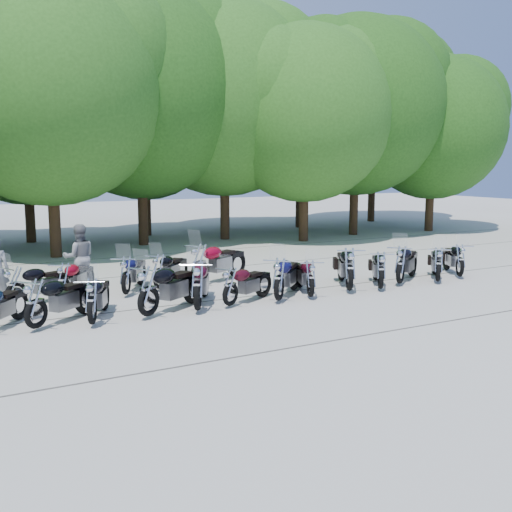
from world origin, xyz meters
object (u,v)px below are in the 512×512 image
motorcycle_3 (148,289)px  motorcycle_16 (159,270)px  motorcycle_1 (35,302)px  motorcycle_6 (279,278)px  motorcycle_8 (350,268)px  motorcycle_13 (16,285)px  motorcycle_10 (401,263)px  motorcycle_17 (200,263)px  motorcycle_4 (197,284)px  motorcycle_7 (310,277)px  motorcycle_15 (126,274)px  motorcycle_9 (381,269)px  motorcycle_11 (438,263)px  motorcycle_14 (64,280)px  motorcycle_5 (230,285)px  motorcycle_2 (92,300)px  motorcycle_12 (460,259)px  rider_1 (79,257)px

motorcycle_3 → motorcycle_16: size_ratio=1.19×
motorcycle_1 → motorcycle_6: (5.96, -0.19, 0.02)m
motorcycle_8 → motorcycle_13: size_ratio=1.21×
motorcycle_1 → motorcycle_10: bearing=-128.3°
motorcycle_6 → motorcycle_17: size_ratio=0.94×
motorcycle_4 → motorcycle_6: (2.28, -0.01, -0.05)m
motorcycle_3 → motorcycle_13: motorcycle_3 is taller
motorcycle_7 → motorcycle_15: bearing=-10.0°
motorcycle_4 → motorcycle_15: 2.80m
motorcycle_17 → motorcycle_8: bearing=-157.0°
motorcycle_9 → motorcycle_1: bearing=33.2°
motorcycle_8 → motorcycle_11: (3.18, -0.19, -0.10)m
motorcycle_6 → motorcycle_14: 5.64m
motorcycle_4 → motorcycle_6: 2.28m
motorcycle_13 → motorcycle_16: size_ratio=1.00×
motorcycle_1 → motorcycle_11: motorcycle_1 is taller
motorcycle_14 → motorcycle_17: bearing=-141.9°
motorcycle_3 → motorcycle_10: 7.80m
motorcycle_7 → motorcycle_11: size_ratio=0.95×
motorcycle_7 → motorcycle_10: motorcycle_10 is taller
motorcycle_6 → motorcycle_13: 6.64m
motorcycle_7 → motorcycle_15: 5.00m
motorcycle_8 → motorcycle_15: (-5.63, 2.50, -0.10)m
motorcycle_5 → motorcycle_11: 6.88m
motorcycle_3 → motorcycle_16: bearing=-55.7°
motorcycle_13 → motorcycle_7: bearing=-133.4°
motorcycle_2 → motorcycle_12: motorcycle_2 is taller
motorcycle_3 → motorcycle_17: motorcycle_17 is taller
motorcycle_4 → motorcycle_6: motorcycle_4 is taller
motorcycle_4 → rider_1: 4.58m
motorcycle_4 → motorcycle_7: 3.26m
motorcycle_16 → motorcycle_12: bearing=-151.0°
motorcycle_8 → motorcycle_16: bearing=-2.0°
motorcycle_13 → motorcycle_4: bearing=-147.7°
motorcycle_12 → motorcycle_14: bearing=18.5°
motorcycle_1 → motorcycle_17: 5.67m
motorcycle_8 → motorcycle_17: (-3.34, 2.80, -0.01)m
motorcycle_7 → motorcycle_13: bearing=0.7°
motorcycle_14 → motorcycle_17: (3.89, 0.09, 0.14)m
motorcycle_4 → motorcycle_13: size_ratio=1.20×
motorcycle_13 → motorcycle_10: bearing=-126.0°
motorcycle_15 → motorcycle_17: size_ratio=0.87×
motorcycle_2 → motorcycle_6: (4.82, 0.02, 0.05)m
rider_1 → motorcycle_2: bearing=86.3°
motorcycle_6 → motorcycle_9: 3.31m
motorcycle_3 → motorcycle_11: size_ratio=1.14×
motorcycle_15 → motorcycle_16: (1.05, 0.32, -0.03)m
motorcycle_6 → motorcycle_13: motorcycle_6 is taller
motorcycle_10 → motorcycle_13: bearing=41.0°
motorcycle_9 → motorcycle_10: bearing=-128.6°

